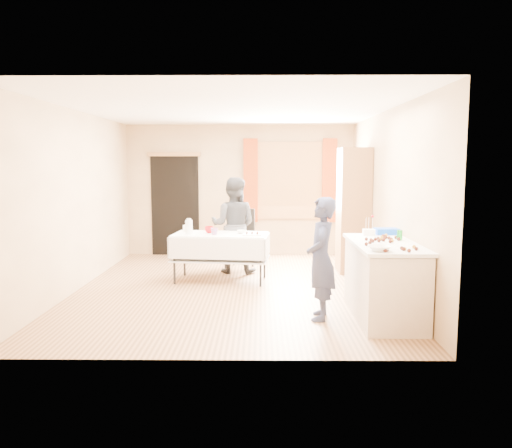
{
  "coord_description": "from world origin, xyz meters",
  "views": [
    {
      "loc": [
        0.43,
        -7.24,
        1.83
      ],
      "look_at": [
        0.35,
        0.0,
        0.96
      ],
      "focal_mm": 35.0,
      "sensor_mm": 36.0,
      "label": 1
    }
  ],
  "objects_px": {
    "party_table": "(221,253)",
    "girl": "(321,259)",
    "counter": "(384,280)",
    "chair": "(240,250)",
    "woman": "(233,225)",
    "cabinet": "(353,210)"
  },
  "relations": [
    {
      "from": "party_table",
      "to": "woman",
      "type": "bearing_deg",
      "value": 80.81
    },
    {
      "from": "girl",
      "to": "woman",
      "type": "xyz_separation_m",
      "value": [
        -1.17,
        2.54,
        0.08
      ]
    },
    {
      "from": "counter",
      "to": "woman",
      "type": "bearing_deg",
      "value": 127.8
    },
    {
      "from": "woman",
      "to": "counter",
      "type": "bearing_deg",
      "value": 136.77
    },
    {
      "from": "chair",
      "to": "girl",
      "type": "distance_m",
      "value": 3.14
    },
    {
      "from": "party_table",
      "to": "girl",
      "type": "xyz_separation_m",
      "value": [
        1.34,
        -1.92,
        0.28
      ]
    },
    {
      "from": "cabinet",
      "to": "woman",
      "type": "distance_m",
      "value": 2.04
    },
    {
      "from": "counter",
      "to": "party_table",
      "type": "distance_m",
      "value": 2.8
    },
    {
      "from": "girl",
      "to": "party_table",
      "type": "bearing_deg",
      "value": -138.42
    },
    {
      "from": "party_table",
      "to": "girl",
      "type": "distance_m",
      "value": 2.35
    },
    {
      "from": "cabinet",
      "to": "chair",
      "type": "distance_m",
      "value": 2.09
    },
    {
      "from": "chair",
      "to": "girl",
      "type": "height_order",
      "value": "girl"
    },
    {
      "from": "counter",
      "to": "girl",
      "type": "relative_size",
      "value": 1.08
    },
    {
      "from": "cabinet",
      "to": "party_table",
      "type": "height_order",
      "value": "cabinet"
    },
    {
      "from": "chair",
      "to": "girl",
      "type": "bearing_deg",
      "value": -48.75
    },
    {
      "from": "chair",
      "to": "woman",
      "type": "height_order",
      "value": "woman"
    },
    {
      "from": "party_table",
      "to": "woman",
      "type": "distance_m",
      "value": 0.74
    },
    {
      "from": "chair",
      "to": "cabinet",
      "type": "bearing_deg",
      "value": 12.59
    },
    {
      "from": "counter",
      "to": "girl",
      "type": "xyz_separation_m",
      "value": [
        -0.76,
        -0.05,
        0.27
      ]
    },
    {
      "from": "girl",
      "to": "cabinet",
      "type": "bearing_deg",
      "value": 168.66
    },
    {
      "from": "party_table",
      "to": "chair",
      "type": "bearing_deg",
      "value": 81.71
    },
    {
      "from": "counter",
      "to": "chair",
      "type": "bearing_deg",
      "value": 122.68
    }
  ]
}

